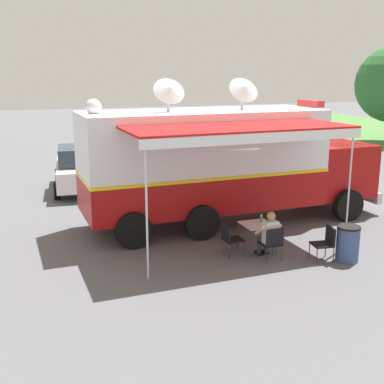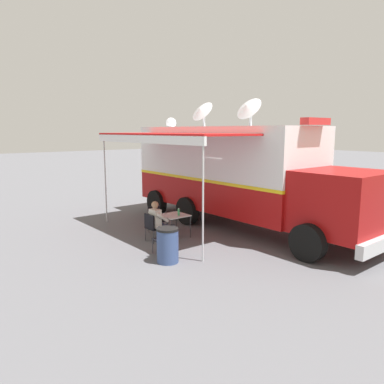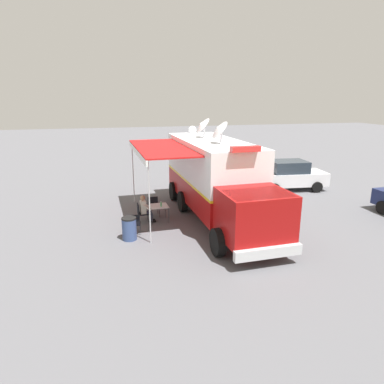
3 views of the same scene
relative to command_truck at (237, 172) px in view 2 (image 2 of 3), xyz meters
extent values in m
plane|color=#5B5B60|center=(-0.01, -0.75, -1.95)|extent=(100.00, 100.00, 0.00)
cube|color=silver|center=(-2.65, -0.75, -1.94)|extent=(0.24, 4.80, 0.01)
cube|color=#9E0F0F|center=(-0.01, -0.75, -0.80)|extent=(2.68, 7.26, 1.10)
cube|color=white|center=(-0.01, -0.75, 0.60)|extent=(2.68, 7.26, 1.70)
cube|color=yellow|center=(-0.01, -0.75, -0.25)|extent=(2.70, 7.28, 0.10)
cube|color=#9E0F0F|center=(-0.13, 3.90, -0.50)|extent=(2.35, 2.16, 1.70)
cube|color=#28333D|center=(-0.14, 4.10, 0.00)|extent=(2.19, 1.52, 0.70)
cube|color=silver|center=(-0.16, 5.03, -1.40)|extent=(2.38, 0.26, 0.36)
cylinder|color=black|center=(-1.38, 3.67, -1.45)|extent=(0.32, 1.01, 1.00)
cylinder|color=black|center=(1.12, 3.73, -1.45)|extent=(0.32, 1.01, 1.00)
cylinder|color=black|center=(-1.25, -1.32, -1.45)|extent=(0.32, 1.01, 1.00)
cylinder|color=black|center=(1.25, -1.26, -1.45)|extent=(0.32, 1.01, 1.00)
cylinder|color=black|center=(-1.20, -3.30, -1.45)|extent=(0.32, 1.01, 1.00)
cylinder|color=black|center=(1.30, -3.24, -1.45)|extent=(0.32, 1.01, 1.00)
cube|color=white|center=(-0.01, -0.75, 1.50)|extent=(2.68, 7.26, 0.10)
cube|color=red|center=(-0.11, 2.95, 1.67)|extent=(1.11, 0.31, 0.20)
cylinder|color=silver|center=(0.01, -1.83, 1.78)|extent=(0.10, 0.10, 0.45)
cone|color=silver|center=(0.16, -1.83, 2.18)|extent=(0.74, 0.92, 0.81)
cylinder|color=silver|center=(-0.05, 0.51, 1.78)|extent=(0.10, 0.10, 0.45)
cone|color=silver|center=(0.10, 0.51, 2.18)|extent=(0.74, 0.92, 0.81)
sphere|color=white|center=(0.07, -3.95, 1.73)|extent=(0.44, 0.44, 0.44)
cube|color=red|center=(2.33, -0.69, 1.30)|extent=(2.34, 5.81, 0.06)
cube|color=white|center=(3.39, -0.66, 1.16)|extent=(0.22, 5.76, 0.24)
cylinder|color=silver|center=(3.27, 2.06, -0.32)|extent=(0.05, 0.05, 3.25)
cylinder|color=silver|center=(3.40, -3.39, -0.32)|extent=(0.05, 0.05, 3.25)
cube|color=silver|center=(2.58, -0.20, -1.23)|extent=(0.82, 0.82, 0.03)
cylinder|color=#333338|center=(2.20, 0.16, -1.60)|extent=(0.03, 0.03, 0.70)
cylinder|color=#333338|center=(2.94, 0.18, -1.60)|extent=(0.03, 0.03, 0.70)
cylinder|color=#333338|center=(2.22, -0.58, -1.60)|extent=(0.03, 0.03, 0.70)
cylinder|color=#333338|center=(2.96, -0.56, -1.60)|extent=(0.03, 0.03, 0.70)
cylinder|color=#3F9959|center=(2.50, -0.06, -1.12)|extent=(0.07, 0.07, 0.20)
cylinder|color=white|center=(2.50, -0.06, -1.01)|extent=(0.04, 0.04, 0.02)
cube|color=black|center=(3.28, -0.20, -1.53)|extent=(0.49, 0.49, 0.04)
cube|color=black|center=(3.50, -0.20, -1.30)|extent=(0.05, 0.48, 0.44)
cylinder|color=#333338|center=(3.07, -0.43, -1.74)|extent=(0.02, 0.02, 0.42)
cylinder|color=#333338|center=(3.06, 0.01, -1.74)|extent=(0.02, 0.02, 0.42)
cylinder|color=#333338|center=(3.51, -0.42, -1.74)|extent=(0.02, 0.02, 0.42)
cylinder|color=#333338|center=(3.50, 0.02, -1.74)|extent=(0.02, 0.02, 0.42)
cube|color=black|center=(2.71, -0.95, -1.53)|extent=(0.49, 0.49, 0.04)
cube|color=black|center=(2.71, -1.17, -1.30)|extent=(0.48, 0.05, 0.44)
cylinder|color=#333338|center=(2.48, -0.74, -1.74)|extent=(0.02, 0.02, 0.42)
cylinder|color=#333338|center=(2.92, -0.73, -1.74)|extent=(0.02, 0.02, 0.42)
cylinder|color=#333338|center=(2.49, -1.18, -1.74)|extent=(0.02, 0.02, 0.42)
cylinder|color=#333338|center=(2.93, -1.17, -1.74)|extent=(0.02, 0.02, 0.42)
cube|color=black|center=(3.78, 0.98, -1.53)|extent=(0.55, 0.55, 0.04)
cube|color=black|center=(3.81, 1.19, -1.30)|extent=(0.48, 0.11, 0.44)
cylinder|color=#333338|center=(3.96, 0.73, -1.74)|extent=(0.02, 0.02, 0.42)
cylinder|color=#333338|center=(3.53, 0.79, -1.74)|extent=(0.02, 0.02, 0.42)
cylinder|color=#333338|center=(4.03, 1.16, -1.74)|extent=(0.02, 0.02, 0.42)
cylinder|color=#333338|center=(3.59, 1.23, -1.74)|extent=(0.02, 0.02, 0.42)
cube|color=silver|center=(3.28, -0.20, -1.23)|extent=(0.25, 0.37, 0.56)
sphere|color=#A37556|center=(3.28, -0.20, -0.81)|extent=(0.22, 0.22, 0.22)
cylinder|color=silver|center=(3.17, -0.44, -1.19)|extent=(0.43, 0.10, 0.34)
cylinder|color=silver|center=(3.16, 0.02, -1.19)|extent=(0.43, 0.10, 0.34)
cylinder|color=#2D334C|center=(3.10, -0.31, -1.51)|extent=(0.38, 0.14, 0.13)
cylinder|color=#2D334C|center=(2.92, -0.31, -1.74)|extent=(0.11, 0.11, 0.42)
cube|color=black|center=(2.86, -0.32, -1.91)|extent=(0.24, 0.11, 0.07)
cylinder|color=#2D334C|center=(3.10, -0.11, -1.51)|extent=(0.38, 0.14, 0.13)
cylinder|color=#2D334C|center=(2.92, -0.11, -1.74)|extent=(0.11, 0.11, 0.42)
cube|color=black|center=(2.86, -0.12, -1.91)|extent=(0.24, 0.11, 0.07)
cylinder|color=#384C7F|center=(4.02, 1.56, -1.52)|extent=(0.56, 0.56, 0.85)
cylinder|color=black|center=(4.02, 1.56, -1.07)|extent=(0.57, 0.57, 0.06)
cylinder|color=black|center=(-7.91, 1.50, -1.63)|extent=(0.23, 0.64, 0.64)
cube|color=silver|center=(-5.93, -3.67, -1.25)|extent=(4.36, 2.21, 0.76)
cube|color=#28333D|center=(-5.79, -3.69, -0.53)|extent=(2.25, 1.80, 0.68)
cylinder|color=black|center=(-7.32, -4.44, -1.63)|extent=(0.66, 0.28, 0.64)
cylinder|color=black|center=(-7.14, -2.65, -1.63)|extent=(0.66, 0.28, 0.64)
cylinder|color=black|center=(-4.73, -4.70, -1.63)|extent=(0.66, 0.28, 0.64)
cylinder|color=black|center=(-4.55, -2.91, -1.63)|extent=(0.66, 0.28, 0.64)
camera|label=1|loc=(13.64, -6.01, 2.69)|focal=46.27mm
camera|label=2|loc=(9.15, 9.17, 1.42)|focal=34.64mm
camera|label=3|loc=(4.72, 14.11, 3.44)|focal=31.71mm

